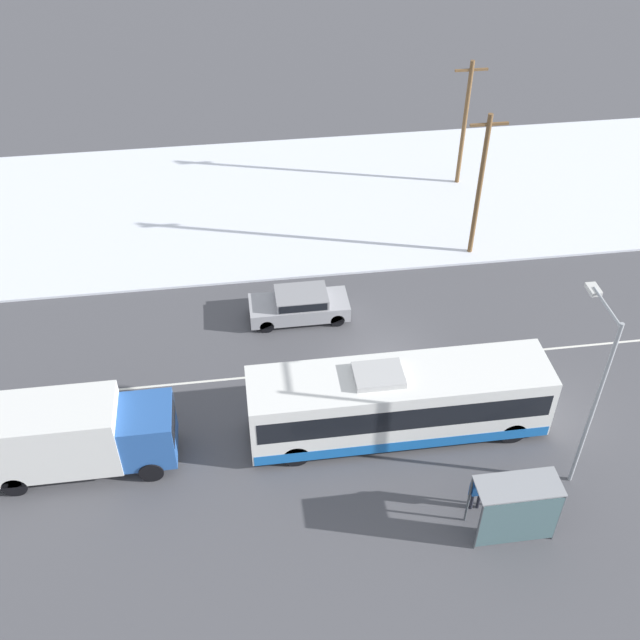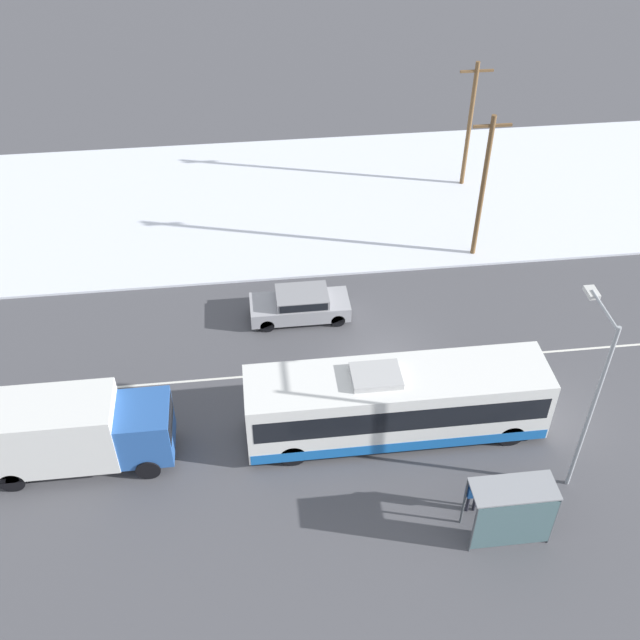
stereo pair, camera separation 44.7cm
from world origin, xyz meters
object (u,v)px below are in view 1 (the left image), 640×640
at_px(sedan_car, 300,304).
at_px(utility_pole_snowlot, 465,122).
at_px(pedestrian_at_stop, 478,489).
at_px(box_truck, 65,435).
at_px(utility_pole_roadside, 480,185).
at_px(city_bus, 399,402).
at_px(bus_shelter, 518,506).
at_px(streetlamp, 595,379).

bearing_deg(sedan_car, utility_pole_snowlot, -133.78).
distance_m(sedan_car, pedestrian_at_stop, 12.23).
xyz_separation_m(box_truck, utility_pole_roadside, (18.43, 11.36, 2.26)).
bearing_deg(utility_pole_roadside, utility_pole_snowlot, 79.50).
height_order(city_bus, utility_pole_snowlot, utility_pole_snowlot).
distance_m(city_bus, bus_shelter, 5.94).
relative_size(city_bus, sedan_car, 2.51).
bearing_deg(sedan_car, city_bus, 111.70).
bearing_deg(box_truck, utility_pole_snowlot, 42.92).
bearing_deg(utility_pole_roadside, bus_shelter, -101.81).
distance_m(streetlamp, utility_pole_roadside, 14.03).
bearing_deg(sedan_car, streetlamp, 130.72).
bearing_deg(utility_pole_roadside, city_bus, -119.14).
bearing_deg(bus_shelter, utility_pole_roadside, 78.19).
distance_m(utility_pole_roadside, utility_pole_snowlot, 7.10).
bearing_deg(pedestrian_at_stop, bus_shelter, -55.64).
distance_m(box_truck, bus_shelter, 15.83).
xyz_separation_m(city_bus, pedestrian_at_stop, (1.94, -3.93, -0.49)).
relative_size(pedestrian_at_stop, utility_pole_snowlot, 0.24).
relative_size(pedestrian_at_stop, utility_pole_roadside, 0.23).
height_order(city_bus, box_truck, city_bus).
bearing_deg(utility_pole_snowlot, bus_shelter, -101.42).
relative_size(box_truck, utility_pole_roadside, 0.97).
height_order(box_truck, streetlamp, streetlamp).
bearing_deg(utility_pole_snowlot, sedan_car, -133.78).
xyz_separation_m(sedan_car, bus_shelter, (5.73, -12.52, 0.91)).
bearing_deg(bus_shelter, sedan_car, 114.60).
relative_size(box_truck, bus_shelter, 2.64).
relative_size(utility_pole_roadside, utility_pole_snowlot, 1.04).
xyz_separation_m(bus_shelter, utility_pole_roadside, (3.44, 16.46, 2.28)).
relative_size(sedan_car, utility_pole_snowlot, 0.62).
bearing_deg(bus_shelter, box_truck, 161.22).
xyz_separation_m(streetlamp, utility_pole_roadside, (0.51, 14.01, -0.70)).
distance_m(sedan_car, utility_pole_snowlot, 15.43).
xyz_separation_m(sedan_car, pedestrian_at_stop, (4.85, -11.23, 0.29)).
bearing_deg(city_bus, pedestrian_at_stop, -63.65).
bearing_deg(city_bus, bus_shelter, -61.55).
bearing_deg(pedestrian_at_stop, sedan_car, 113.36).
xyz_separation_m(box_truck, utility_pole_snowlot, (19.73, 18.34, 2.12)).
height_order(city_bus, pedestrian_at_stop, city_bus).
bearing_deg(city_bus, box_truck, -179.43).
relative_size(bus_shelter, utility_pole_snowlot, 0.38).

